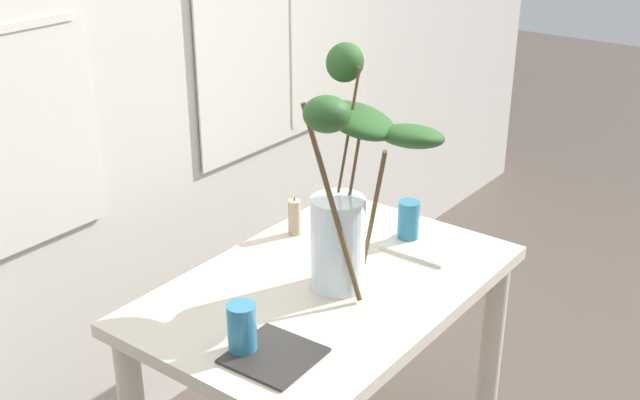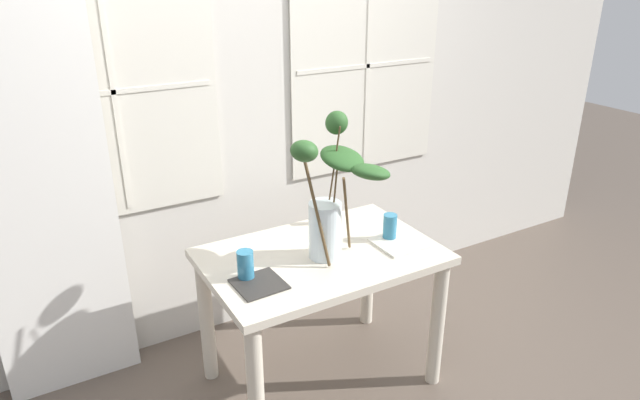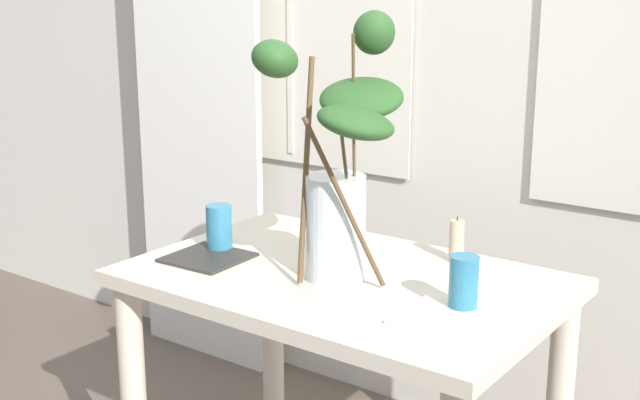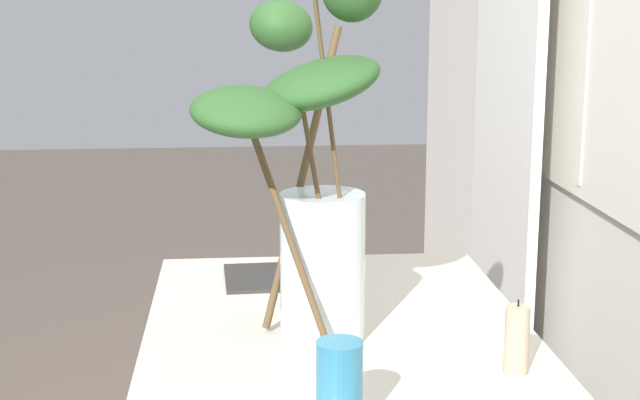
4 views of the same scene
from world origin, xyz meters
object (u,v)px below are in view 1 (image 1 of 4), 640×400
object	(u,v)px
pillar_candle	(294,217)
plate_square_left	(274,356)
drinking_glass_blue_left	(242,328)
vase_with_branches	(351,189)
drinking_glass_blue_right	(408,221)
dining_table	(327,323)
plate_square_right	(427,243)

from	to	relation	value
pillar_candle	plate_square_left	bearing A→B (deg)	-145.55
pillar_candle	drinking_glass_blue_left	bearing A→B (deg)	-152.34
vase_with_branches	drinking_glass_blue_left	distance (m)	0.51
drinking_glass_blue_left	pillar_candle	world-z (taller)	drinking_glass_blue_left
drinking_glass_blue_right	pillar_candle	bearing A→B (deg)	119.72
dining_table	drinking_glass_blue_right	size ratio (longest dim) A/B	8.31
drinking_glass_blue_right	plate_square_right	distance (m)	0.09
plate_square_right	drinking_glass_blue_left	bearing A→B (deg)	174.74
vase_with_branches	drinking_glass_blue_right	distance (m)	0.43
dining_table	plate_square_left	xyz separation A→B (m)	(-0.39, -0.12, 0.15)
plate_square_left	plate_square_right	world-z (taller)	plate_square_right
plate_square_left	dining_table	bearing A→B (deg)	17.02
vase_with_branches	plate_square_right	bearing A→B (deg)	-8.47
drinking_glass_blue_left	plate_square_right	world-z (taller)	drinking_glass_blue_left
pillar_candle	dining_table	bearing A→B (deg)	-124.70
dining_table	drinking_glass_blue_left	bearing A→B (deg)	-174.66
drinking_glass_blue_right	plate_square_left	distance (m)	0.78
drinking_glass_blue_left	plate_square_left	distance (m)	0.11
vase_with_branches	plate_square_left	xyz separation A→B (m)	(-0.42, -0.06, -0.30)
plate_square_right	pillar_candle	bearing A→B (deg)	116.21
drinking_glass_blue_left	drinking_glass_blue_right	world-z (taller)	same
plate_square_right	dining_table	bearing A→B (deg)	163.80
vase_with_branches	dining_table	bearing A→B (deg)	115.77
pillar_candle	drinking_glass_blue_right	bearing A→B (deg)	-60.28
vase_with_branches	drinking_glass_blue_left	bearing A→B (deg)	177.36
drinking_glass_blue_left	pillar_candle	size ratio (longest dim) A/B	1.04
drinking_glass_blue_right	plate_square_left	size ratio (longest dim) A/B	0.65
dining_table	plate_square_left	bearing A→B (deg)	-162.98
vase_with_branches	plate_square_right	size ratio (longest dim) A/B	3.14
dining_table	plate_square_right	size ratio (longest dim) A/B	4.95
plate_square_right	drinking_glass_blue_right	bearing A→B (deg)	96.74
drinking_glass_blue_left	plate_square_right	xyz separation A→B (m)	(0.81, -0.07, -0.06)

